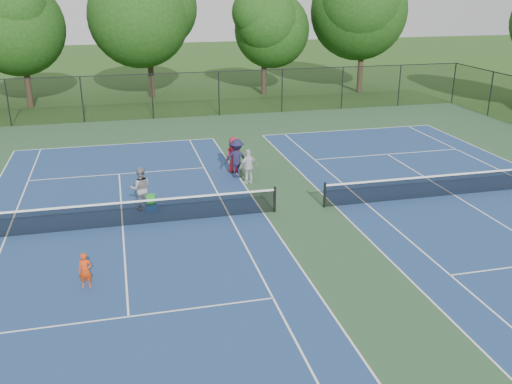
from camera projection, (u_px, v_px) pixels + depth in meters
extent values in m
plane|color=#234716|center=(300.00, 210.00, 23.04)|extent=(140.00, 140.00, 0.00)
cube|color=#2D5135|center=(300.00, 210.00, 23.03)|extent=(36.00, 36.00, 0.01)
cube|color=navy|center=(123.00, 226.00, 21.46)|extent=(10.97, 23.77, 0.00)
cube|color=white|center=(117.00, 144.00, 32.29)|extent=(10.97, 0.06, 0.00)
cube|color=white|center=(263.00, 213.00, 22.69)|extent=(0.06, 23.77, 0.00)
cube|color=white|center=(6.00, 237.00, 20.54)|extent=(0.06, 23.77, 0.00)
cube|color=white|center=(230.00, 216.00, 22.38)|extent=(0.06, 23.77, 0.00)
cube|color=white|center=(119.00, 174.00, 27.29)|extent=(8.23, 0.06, 0.00)
cube|color=white|center=(129.00, 317.00, 15.63)|extent=(8.23, 0.06, 0.00)
cube|color=white|center=(123.00, 226.00, 21.46)|extent=(0.06, 12.80, 0.00)
cylinder|color=black|center=(275.00, 200.00, 22.62)|extent=(0.10, 0.10, 1.07)
cube|color=black|center=(122.00, 215.00, 21.30)|extent=(11.90, 0.01, 0.90)
cube|color=white|center=(121.00, 203.00, 21.14)|extent=(11.90, 0.04, 0.07)
cube|color=navy|center=(454.00, 195.00, 24.60)|extent=(10.97, 23.77, 0.00)
cube|color=white|center=(348.00, 130.00, 35.43)|extent=(10.97, 0.06, 0.00)
cube|color=white|center=(335.00, 206.00, 23.37)|extent=(0.06, 23.77, 0.00)
cube|color=white|center=(366.00, 203.00, 23.68)|extent=(0.06, 23.77, 0.00)
cube|color=white|center=(387.00, 154.00, 30.43)|extent=(8.23, 0.06, 0.00)
cube|color=white|center=(454.00, 195.00, 24.60)|extent=(0.06, 12.80, 0.00)
cylinder|color=black|center=(325.00, 195.00, 23.09)|extent=(0.10, 0.10, 1.07)
cube|color=black|center=(455.00, 185.00, 24.44)|extent=(11.90, 0.01, 0.90)
cube|color=white|center=(457.00, 174.00, 24.28)|extent=(11.90, 0.04, 0.07)
cylinder|color=black|center=(8.00, 103.00, 35.89)|extent=(0.08, 0.08, 3.00)
cylinder|color=black|center=(82.00, 100.00, 36.90)|extent=(0.08, 0.08, 3.00)
cylinder|color=black|center=(152.00, 97.00, 37.91)|extent=(0.08, 0.08, 3.00)
cylinder|color=black|center=(219.00, 94.00, 38.92)|extent=(0.08, 0.08, 3.00)
cylinder|color=black|center=(282.00, 91.00, 39.93)|extent=(0.08, 0.08, 3.00)
cylinder|color=black|center=(342.00, 88.00, 40.94)|extent=(0.08, 0.08, 3.00)
cylinder|color=black|center=(399.00, 86.00, 41.95)|extent=(0.08, 0.08, 3.00)
cylinder|color=black|center=(454.00, 83.00, 42.96)|extent=(0.08, 0.08, 3.00)
cylinder|color=black|center=(490.00, 94.00, 38.86)|extent=(0.08, 0.08, 3.00)
cube|color=black|center=(219.00, 94.00, 38.92)|extent=(36.00, 0.01, 3.00)
cube|color=black|center=(218.00, 72.00, 38.40)|extent=(36.00, 0.05, 0.05)
cylinder|color=#2D2116|center=(28.00, 82.00, 41.34)|extent=(0.44, 0.44, 3.78)
sphere|color=#103C10|center=(20.00, 28.00, 40.04)|extent=(6.80, 6.80, 6.80)
sphere|color=#103C10|center=(19.00, 18.00, 39.81)|extent=(5.58, 5.58, 5.58)
sphere|color=#103C10|center=(17.00, 8.00, 39.58)|extent=(4.35, 4.35, 4.35)
cylinder|color=#2D2116|center=(151.00, 71.00, 45.12)|extent=(0.44, 0.44, 4.14)
sphere|color=#103C10|center=(147.00, 16.00, 43.68)|extent=(7.60, 7.60, 7.60)
sphere|color=#103C10|center=(147.00, 7.00, 43.47)|extent=(6.23, 6.23, 6.23)
cylinder|color=#2D2116|center=(264.00, 73.00, 46.35)|extent=(0.44, 0.44, 3.42)
sphere|color=#103C10|center=(264.00, 30.00, 45.19)|extent=(6.00, 6.00, 6.00)
sphere|color=#103C10|center=(264.00, 21.00, 44.95)|extent=(4.92, 4.92, 4.92)
sphere|color=#103C10|center=(264.00, 12.00, 44.71)|extent=(3.84, 3.84, 3.84)
cylinder|color=#2D2116|center=(360.00, 66.00, 47.08)|extent=(0.44, 0.44, 4.32)
sphere|color=#103C10|center=(364.00, 11.00, 45.59)|extent=(7.80, 7.80, 7.80)
sphere|color=#103C10|center=(364.00, 3.00, 45.38)|extent=(6.40, 6.40, 6.40)
imported|color=red|center=(85.00, 270.00, 16.99)|extent=(0.43, 0.31, 1.12)
imported|color=gray|center=(141.00, 188.00, 22.80)|extent=(0.86, 0.68, 1.77)
imported|color=silver|center=(249.00, 167.00, 25.79)|extent=(1.01, 0.63, 1.61)
imported|color=#1B1A39|center=(237.00, 158.00, 26.58)|extent=(1.36, 1.10, 1.84)
imported|color=maroon|center=(234.00, 155.00, 27.34)|extent=(0.99, 0.83, 1.74)
cube|color=#164A9C|center=(152.00, 207.00, 22.82)|extent=(0.45, 0.35, 0.32)
cube|color=green|center=(151.00, 199.00, 22.70)|extent=(0.40, 0.35, 0.38)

